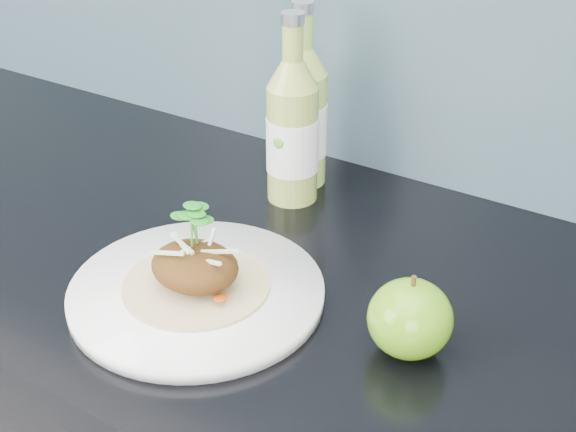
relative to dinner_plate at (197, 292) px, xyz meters
name	(u,v)px	position (x,y,z in m)	size (l,w,h in m)	color
dinner_plate	(197,292)	(0.00, 0.00, 0.00)	(0.28, 0.28, 0.02)	white
pork_taco	(195,264)	(0.00, 0.00, 0.04)	(0.16, 0.16, 0.10)	tan
green_apple	(410,319)	(0.23, 0.04, 0.03)	(0.11, 0.11, 0.09)	#4D800E
cider_bottle_left	(302,117)	(-0.05, 0.30, 0.09)	(0.08, 0.08, 0.25)	#A3C451
cider_bottle_right	(292,132)	(-0.03, 0.25, 0.09)	(0.09, 0.09, 0.25)	#9AAD48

